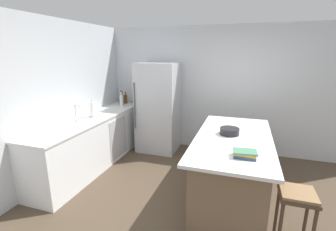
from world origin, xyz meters
TOP-DOWN VIEW (x-y plane):
  - ground_plane at (0.00, 0.00)m, footprint 7.20×7.20m
  - wall_rear at (0.00, 2.25)m, footprint 6.00×0.10m
  - wall_left at (-2.45, 0.00)m, footprint 0.10×6.00m
  - counter_run_left at (-2.09, 0.70)m, footprint 0.65×2.82m
  - kitchen_island at (0.41, 0.42)m, footprint 1.01×2.12m
  - refrigerator at (-1.22, 1.82)m, footprint 0.82×0.78m
  - bar_stool at (1.11, -0.31)m, footprint 0.36×0.36m
  - sink_faucet at (-2.14, 0.36)m, footprint 0.15×0.05m
  - paper_towel_roll at (-2.09, 0.73)m, footprint 0.14×0.14m
  - whiskey_bottle at (-2.09, 2.00)m, footprint 0.08×0.08m
  - vinegar_bottle at (-2.11, 1.90)m, footprint 0.05×0.05m
  - olive_oil_bottle at (-2.10, 1.81)m, footprint 0.06×0.06m
  - soda_bottle at (-2.04, 1.71)m, footprint 0.08×0.08m
  - cookbook_stack at (0.56, -0.22)m, footprint 0.27×0.20m
  - mixing_bowl at (0.34, 0.52)m, footprint 0.27×0.27m

SIDE VIEW (x-z plane):
  - ground_plane at x=0.00m, z-range 0.00..0.00m
  - counter_run_left at x=-2.09m, z-range 0.00..0.94m
  - kitchen_island at x=0.41m, z-range 0.01..0.94m
  - bar_stool at x=1.11m, z-range 0.21..0.89m
  - refrigerator at x=-1.22m, z-range 0.00..1.87m
  - cookbook_stack at x=0.56m, z-range 0.94..1.01m
  - mixing_bowl at x=0.34m, z-range 0.94..1.03m
  - whiskey_bottle at x=-2.09m, z-range 0.91..1.16m
  - vinegar_bottle at x=-2.11m, z-range 0.91..1.20m
  - soda_bottle at x=-2.04m, z-range 0.90..1.22m
  - olive_oil_bottle at x=-2.10m, z-range 0.91..1.23m
  - paper_towel_roll at x=-2.09m, z-range 0.91..1.22m
  - sink_faucet at x=-2.14m, z-range 0.94..1.24m
  - wall_rear at x=0.00m, z-range 0.00..2.60m
  - wall_left at x=-2.45m, z-range 0.00..2.60m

